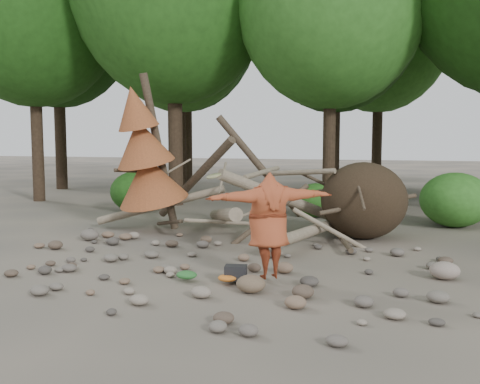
% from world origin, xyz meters
% --- Properties ---
extents(ground, '(120.00, 120.00, 0.00)m').
position_xyz_m(ground, '(0.00, 0.00, 0.00)').
color(ground, '#514C44').
rests_on(ground, ground).
extents(deadfall_pile, '(8.55, 5.24, 3.30)m').
position_xyz_m(deadfall_pile, '(2.02, 4.24, 0.95)').
color(deadfall_pile, '#332619').
rests_on(deadfall_pile, ground).
extents(dead_conifer, '(2.06, 2.16, 4.35)m').
position_xyz_m(dead_conifer, '(-3.12, 3.37, 2.11)').
color(dead_conifer, '#4C3F30').
rests_on(dead_conifer, ground).
extents(bush_left, '(1.80, 1.80, 1.44)m').
position_xyz_m(bush_left, '(-5.50, 7.20, 0.72)').
color(bush_left, '#205316').
rests_on(bush_left, ground).
extents(bush_mid, '(1.40, 1.40, 1.12)m').
position_xyz_m(bush_mid, '(0.80, 7.80, 0.56)').
color(bush_mid, '#2B691E').
rests_on(bush_mid, ground).
extents(bush_right, '(2.00, 2.00, 1.60)m').
position_xyz_m(bush_right, '(5.00, 7.00, 0.80)').
color(bush_right, '#367C26').
rests_on(bush_right, ground).
extents(frisbee_thrower, '(2.34, 1.80, 1.89)m').
position_xyz_m(frisbee_thrower, '(1.33, -0.52, 1.03)').
color(frisbee_thrower, '#9E4223').
rests_on(frisbee_thrower, ground).
extents(backpack, '(0.43, 0.33, 0.26)m').
position_xyz_m(backpack, '(0.80, -0.78, 0.13)').
color(backpack, black).
rests_on(backpack, ground).
extents(cloth_green, '(0.38, 0.32, 0.14)m').
position_xyz_m(cloth_green, '(-0.08, -0.94, 0.07)').
color(cloth_green, '#29662C').
rests_on(cloth_green, ground).
extents(cloth_orange, '(0.34, 0.28, 0.12)m').
position_xyz_m(cloth_orange, '(0.68, -0.89, 0.06)').
color(cloth_orange, '#C76922').
rests_on(cloth_orange, ground).
extents(boulder_front_right, '(0.50, 0.45, 0.30)m').
position_xyz_m(boulder_front_right, '(1.22, -1.26, 0.15)').
color(boulder_front_right, brown).
rests_on(boulder_front_right, ground).
extents(boulder_mid_right, '(0.54, 0.49, 0.33)m').
position_xyz_m(boulder_mid_right, '(4.36, 0.62, 0.16)').
color(boulder_mid_right, gray).
rests_on(boulder_mid_right, ground).
extents(boulder_mid_left, '(0.47, 0.43, 0.28)m').
position_xyz_m(boulder_mid_left, '(-3.99, 1.97, 0.14)').
color(boulder_mid_left, '#686058').
rests_on(boulder_mid_left, ground).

